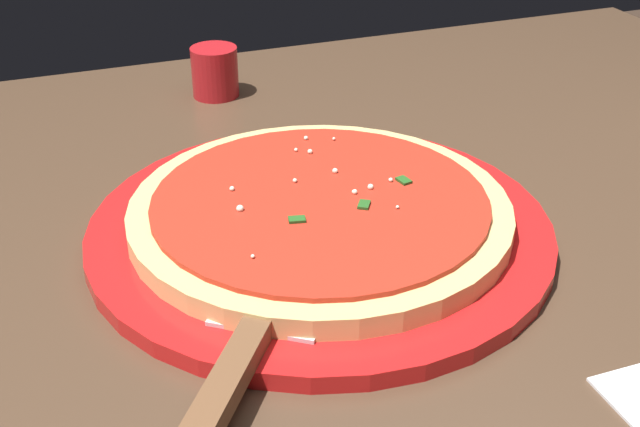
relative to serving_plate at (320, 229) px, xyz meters
The scene contains 5 objects.
restaurant_table 0.14m from the serving_plate, 138.98° to the left, with size 1.12×0.94×0.74m.
serving_plate is the anchor object (origin of this frame).
pizza 0.02m from the serving_plate, 143.72° to the right, with size 0.29×0.29×0.02m.
pizza_server 0.17m from the serving_plate, 53.89° to the left, with size 0.17×0.20×0.01m.
cup_small_sauce 0.31m from the serving_plate, 89.62° to the right, with size 0.05×0.05×0.05m, color #B2191E.
Camera 1 is at (0.23, 0.45, 1.07)m, focal length 45.78 mm.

